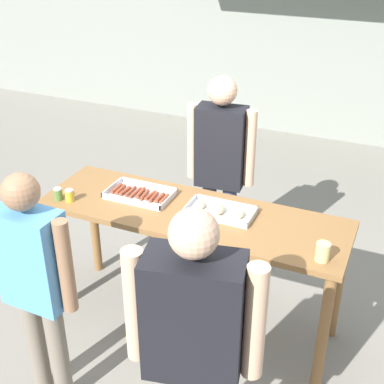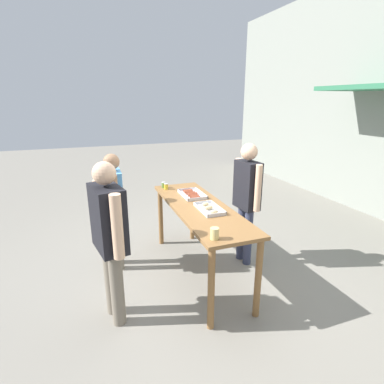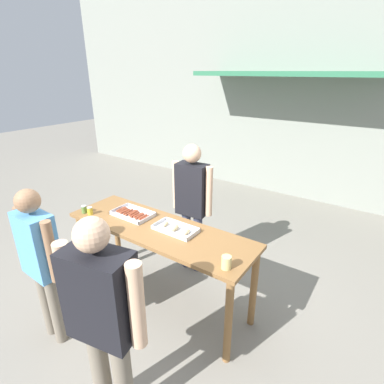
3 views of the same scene
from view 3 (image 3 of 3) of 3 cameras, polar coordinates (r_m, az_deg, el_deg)
name	(u,v)px [view 3 (image 3 of 3)]	position (r m, az deg, el deg)	size (l,w,h in m)	color
ground_plane	(162,299)	(3.69, -5.76, -19.65)	(24.00, 24.00, 0.00)	gray
building_facade_back	(294,82)	(6.30, 18.86, 19.28)	(12.00, 1.11, 4.50)	gray
serving_table	(159,239)	(3.21, -6.31, -8.83)	(2.10, 0.66, 0.94)	brown
food_tray_sausages	(133,214)	(3.43, -11.21, -4.13)	(0.46, 0.28, 0.04)	silver
food_tray_buns	(176,229)	(3.06, -3.14, -7.03)	(0.45, 0.24, 0.06)	silver
condiment_jar_mustard	(84,209)	(3.63, -19.85, -3.11)	(0.06, 0.06, 0.09)	#567A38
condiment_jar_ketchup	(90,211)	(3.57, -18.86, -3.39)	(0.06, 0.06, 0.09)	gold
beer_cup	(226,262)	(2.52, 6.57, -13.18)	(0.08, 0.08, 0.11)	#DBC67A
person_server_behind_table	(192,198)	(3.64, 0.00, -1.13)	(0.54, 0.24, 1.68)	#333851
person_customer_holding_hotdog	(40,255)	(3.01, -26.99, -10.72)	(0.54, 0.22, 1.57)	#756B5B
person_customer_with_cup	(103,311)	(2.19, -16.66, -20.97)	(0.64, 0.33, 1.68)	#756B5B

